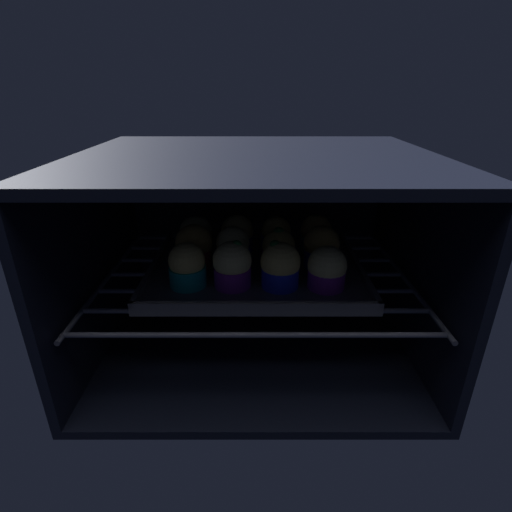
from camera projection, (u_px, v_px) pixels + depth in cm
name	position (u px, v px, depth cm)	size (l,w,h in cm)	color
oven_cavity	(256.00, 249.00, 73.85)	(59.00, 47.00, 37.00)	black
oven_rack	(256.00, 274.00, 71.33)	(54.80, 42.00, 0.80)	#444756
baking_tray	(256.00, 269.00, 71.12)	(37.91, 30.26, 2.20)	#4C4C51
muffin_row0_col0	(187.00, 266.00, 62.85)	(6.11, 6.11, 7.47)	#0C8C84
muffin_row0_col1	(232.00, 265.00, 62.57)	(6.34, 6.34, 7.98)	#7A238C
muffin_row0_col2	(280.00, 266.00, 62.39)	(6.50, 6.50, 8.00)	#1928B7
muffin_row0_col3	(327.00, 269.00, 62.29)	(6.37, 6.37, 7.11)	#7A238C
muffin_row1_col0	(194.00, 247.00, 69.72)	(6.66, 6.66, 7.90)	red
muffin_row1_col1	(233.00, 248.00, 69.61)	(6.11, 6.11, 7.57)	#1928B7
muffin_row1_col2	(279.00, 250.00, 69.75)	(6.11, 6.11, 7.50)	#7A238C
muffin_row1_col3	(321.00, 248.00, 69.57)	(6.52, 6.52, 7.70)	#1928B7
muffin_row2_col0	(196.00, 235.00, 76.45)	(6.54, 6.54, 7.15)	silver
muffin_row2_col1	(237.00, 234.00, 76.68)	(6.45, 6.45, 7.22)	#1928B7
muffin_row2_col2	(276.00, 235.00, 76.70)	(6.11, 6.11, 6.96)	#1928B7
muffin_row2_col3	(316.00, 234.00, 76.25)	(6.11, 6.11, 7.58)	#0C8C84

